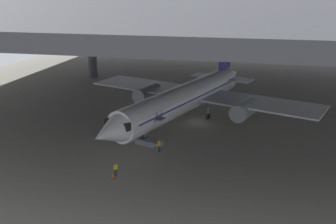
{
  "coord_description": "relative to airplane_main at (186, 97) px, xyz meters",
  "views": [
    {
      "loc": [
        8.87,
        -55.38,
        19.33
      ],
      "look_at": [
        -2.65,
        -4.55,
        2.69
      ],
      "focal_mm": 41.7,
      "sensor_mm": 36.0,
      "label": 1
    }
  ],
  "objects": [
    {
      "name": "crew_worker_near_nose",
      "position": [
        -4.02,
        -19.92,
        -2.74
      ],
      "size": [
        0.38,
        0.48,
        1.55
      ],
      "color": "#232838",
      "rests_on": "ground_plane"
    },
    {
      "name": "boarding_stairs",
      "position": [
        -2.99,
        -10.62,
        -2.87
      ],
      "size": [
        4.6,
        2.77,
        4.84
      ],
      "color": "slate",
      "rests_on": "ground_plane"
    },
    {
      "name": "hangar_structure",
      "position": [
        0.85,
        13.53,
        12.71
      ],
      "size": [
        121.0,
        99.0,
        16.97
      ],
      "color": "#4C4F54",
      "rests_on": "ground_plane"
    },
    {
      "name": "crew_worker_by_stairs",
      "position": [
        -1.03,
        -12.63,
        -2.74
      ],
      "size": [
        0.42,
        0.41,
        1.55
      ],
      "color": "#232838",
      "rests_on": "ground_plane"
    },
    {
      "name": "airplane_main",
      "position": [
        0.0,
        0.0,
        0.0
      ],
      "size": [
        38.47,
        38.76,
        12.34
      ],
      "color": "white",
      "rests_on": "ground_plane"
    },
    {
      "name": "ground_plane",
      "position": [
        0.98,
        -0.25,
        -3.61
      ],
      "size": [
        110.0,
        110.0,
        0.0
      ],
      "primitive_type": "plane",
      "color": "gray"
    },
    {
      "name": "traffic_cone_orange",
      "position": [
        -4.19,
        -20.41,
        -3.32
      ],
      "size": [
        0.36,
        0.36,
        0.6
      ],
      "color": "black",
      "rests_on": "ground_plane"
    }
  ]
}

